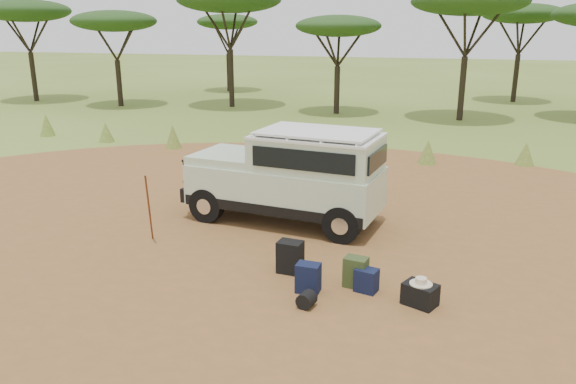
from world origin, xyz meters
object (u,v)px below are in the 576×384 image
(backpack_black, at_px, (290,257))
(backpack_olive, at_px, (356,272))
(safari_vehicle, at_px, (291,178))
(walking_staff, at_px, (149,208))
(hard_case, at_px, (420,295))
(duffel_navy, at_px, (366,280))
(backpack_navy, at_px, (308,278))

(backpack_black, xyz_separation_m, backpack_olive, (1.23, -0.24, -0.03))
(backpack_black, height_order, backpack_olive, backpack_black)
(safari_vehicle, height_order, backpack_black, safari_vehicle)
(walking_staff, xyz_separation_m, backpack_black, (3.13, -0.55, -0.46))
(walking_staff, distance_m, backpack_olive, 4.46)
(hard_case, bearing_deg, backpack_black, -170.30)
(duffel_navy, bearing_deg, walking_staff, -177.74)
(backpack_black, bearing_deg, backpack_olive, -5.09)
(walking_staff, distance_m, backpack_black, 3.21)
(walking_staff, height_order, backpack_black, walking_staff)
(backpack_black, distance_m, backpack_olive, 1.26)
(backpack_olive, relative_size, duffel_navy, 1.30)
(safari_vehicle, bearing_deg, backpack_olive, -48.26)
(safari_vehicle, relative_size, duffel_navy, 11.24)
(backpack_navy, bearing_deg, backpack_olive, 32.90)
(safari_vehicle, distance_m, walking_staff, 3.18)
(walking_staff, height_order, backpack_olive, walking_staff)
(duffel_navy, height_order, hard_case, duffel_navy)
(walking_staff, height_order, hard_case, walking_staff)
(backpack_navy, height_order, duffel_navy, backpack_navy)
(walking_staff, relative_size, duffel_navy, 3.90)
(safari_vehicle, xyz_separation_m, backpack_navy, (1.25, -3.30, -0.78))
(safari_vehicle, height_order, duffel_navy, safari_vehicle)
(backpack_navy, distance_m, backpack_olive, 0.84)
(backpack_navy, bearing_deg, duffel_navy, 20.01)
(backpack_black, relative_size, backpack_navy, 1.17)
(walking_staff, distance_m, duffel_navy, 4.69)
(backpack_black, bearing_deg, hard_case, -8.55)
(backpack_black, height_order, backpack_navy, backpack_black)
(safari_vehicle, distance_m, backpack_black, 2.83)
(backpack_black, relative_size, duffel_navy, 1.46)
(backpack_navy, xyz_separation_m, duffel_navy, (0.93, 0.29, -0.05))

